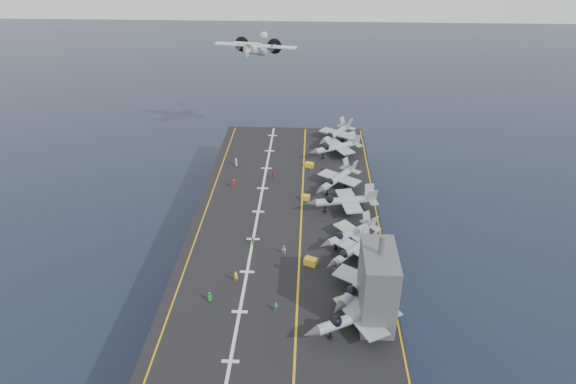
{
  "coord_description": "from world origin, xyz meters",
  "views": [
    {
      "loc": [
        4.49,
        -90.37,
        66.4
      ],
      "look_at": [
        0.0,
        4.0,
        13.0
      ],
      "focal_mm": 32.0,
      "sensor_mm": 36.0,
      "label": 1
    }
  ],
  "objects_px": {
    "fighter_jet_0": "(356,316)",
    "tow_cart_a": "(311,261)",
    "transport_plane": "(255,50)",
    "island_superstructure": "(378,278)"
  },
  "relations": [
    {
      "from": "fighter_jet_0",
      "to": "tow_cart_a",
      "type": "height_order",
      "value": "fighter_jet_0"
    },
    {
      "from": "tow_cart_a",
      "to": "island_superstructure",
      "type": "bearing_deg",
      "value": -51.72
    },
    {
      "from": "fighter_jet_0",
      "to": "tow_cart_a",
      "type": "relative_size",
      "value": 7.18
    },
    {
      "from": "fighter_jet_0",
      "to": "transport_plane",
      "type": "xyz_separation_m",
      "value": [
        -23.76,
        90.61,
        16.21
      ]
    },
    {
      "from": "tow_cart_a",
      "to": "transport_plane",
      "type": "bearing_deg",
      "value": 102.74
    },
    {
      "from": "fighter_jet_0",
      "to": "tow_cart_a",
      "type": "distance_m",
      "value": 17.15
    },
    {
      "from": "island_superstructure",
      "to": "fighter_jet_0",
      "type": "relative_size",
      "value": 0.82
    },
    {
      "from": "transport_plane",
      "to": "tow_cart_a",
      "type": "bearing_deg",
      "value": -77.26
    },
    {
      "from": "fighter_jet_0",
      "to": "transport_plane",
      "type": "height_order",
      "value": "transport_plane"
    },
    {
      "from": "tow_cart_a",
      "to": "transport_plane",
      "type": "distance_m",
      "value": 79.01
    }
  ]
}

